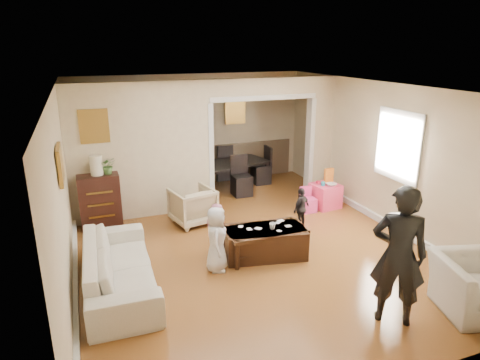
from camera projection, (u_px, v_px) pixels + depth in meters
name	position (u px, v px, depth m)	size (l,w,h in m)	color
floor	(244.00, 241.00, 7.30)	(7.00, 7.00, 0.00)	#AA642B
partition_left	(142.00, 151.00, 8.05)	(2.75, 0.18, 2.60)	beige
partition_right	(319.00, 136.00, 9.34)	(0.55, 0.18, 2.60)	beige
partition_header	(263.00, 87.00, 8.54)	(2.22, 0.18, 0.35)	beige
window_pane	(399.00, 146.00, 7.39)	(0.03, 0.95, 1.10)	white
framed_art_partition	(94.00, 126.00, 7.51)	(0.45, 0.03, 0.55)	brown
framed_art_sofa_wall	(60.00, 164.00, 5.31)	(0.03, 0.55, 0.40)	brown
framed_art_alcove	(235.00, 111.00, 10.22)	(0.45, 0.03, 0.55)	brown
sofa	(119.00, 266.00, 5.81)	(2.27, 0.89, 0.66)	white
armchair_back	(193.00, 206.00, 7.98)	(0.73, 0.75, 0.68)	tan
dresser	(100.00, 201.00, 7.78)	(0.73, 0.41, 1.00)	black
table_lamp	(96.00, 165.00, 7.57)	(0.22, 0.22, 0.36)	beige
potted_plant	(108.00, 166.00, 7.64)	(0.28, 0.24, 0.31)	#4B7534
coffee_table	(265.00, 242.00, 6.74)	(1.26, 0.63, 0.47)	#351F10
coffee_cup	(272.00, 226.00, 6.64)	(0.10, 0.10, 0.10)	silver
play_table	(325.00, 196.00, 8.79)	(0.51, 0.51, 0.49)	#FC4272
cereal_box	(329.00, 175.00, 8.80)	(0.20, 0.07, 0.30)	gold
cyan_cup	(323.00, 184.00, 8.62)	(0.08, 0.08, 0.08)	#259DB9
toy_block	(318.00, 182.00, 8.77)	(0.08, 0.06, 0.05)	red
play_bowl	(331.00, 185.00, 8.61)	(0.20, 0.20, 0.05)	silver
dining_table	(232.00, 174.00, 10.03)	(1.70, 0.95, 0.60)	black
adult_person	(399.00, 256.00, 4.96)	(0.64, 0.42, 1.75)	black
child_kneel_a	(217.00, 239.00, 6.24)	(0.49, 0.32, 1.00)	silver
child_kneel_b	(217.00, 230.00, 6.71)	(0.42, 0.33, 0.87)	pink
child_toddler	(301.00, 208.00, 7.71)	(0.46, 0.19, 0.78)	black
craft_papers	(268.00, 226.00, 6.75)	(0.82, 0.47, 0.00)	white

